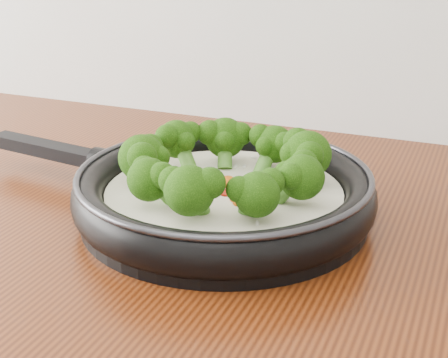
% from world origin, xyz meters
% --- Properties ---
extents(skillet, '(0.58, 0.40, 0.10)m').
position_xyz_m(skillet, '(-0.14, 1.10, 0.94)').
color(skillet, black).
rests_on(skillet, counter).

